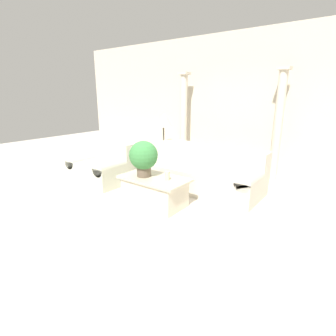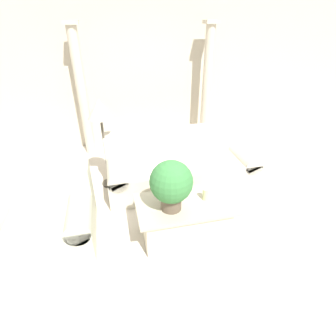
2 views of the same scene
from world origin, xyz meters
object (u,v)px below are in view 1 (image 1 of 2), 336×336
object	(u,v)px
coffee_table	(155,191)
potted_plant	(144,157)
sofa_long	(203,172)
loveseat	(104,165)
floor_lamp	(164,124)

from	to	relation	value
coffee_table	potted_plant	bearing A→B (deg)	-163.36
sofa_long	loveseat	xyz separation A→B (m)	(-1.93, -0.86, 0.01)
loveseat	floor_lamp	world-z (taller)	floor_lamp
loveseat	potted_plant	distance (m)	1.61
loveseat	potted_plant	bearing A→B (deg)	-14.37
floor_lamp	potted_plant	bearing A→B (deg)	-64.01
loveseat	potted_plant	xyz separation A→B (m)	(1.49, -0.38, 0.48)
coffee_table	floor_lamp	bearing A→B (deg)	122.59
potted_plant	loveseat	bearing A→B (deg)	165.63
loveseat	coffee_table	size ratio (longest dim) A/B	1.04
potted_plant	floor_lamp	bearing A→B (deg)	115.99
potted_plant	floor_lamp	world-z (taller)	floor_lamp
loveseat	floor_lamp	distance (m)	1.56
potted_plant	coffee_table	bearing A→B (deg)	16.64
loveseat	coffee_table	bearing A→B (deg)	-11.09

